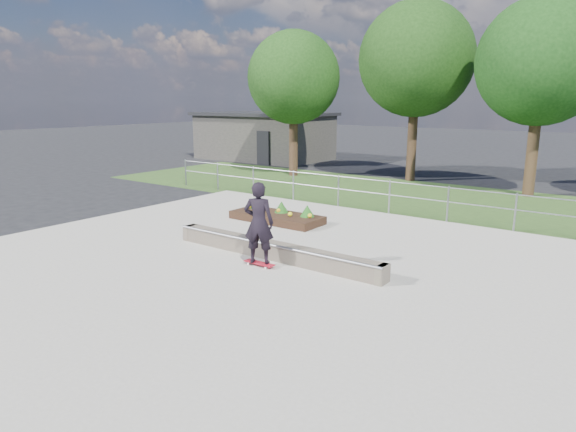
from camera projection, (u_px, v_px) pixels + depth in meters
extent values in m
plane|color=black|center=(241.00, 274.00, 11.53)|extent=(120.00, 120.00, 0.00)
cube|color=#29441B|center=(428.00, 199.00, 20.14)|extent=(30.00, 8.00, 0.02)
cube|color=gray|center=(241.00, 273.00, 11.52)|extent=(15.00, 15.00, 0.06)
cylinder|color=gray|center=(186.00, 173.00, 23.08)|extent=(0.06, 0.06, 1.20)
cylinder|color=#93969B|center=(218.00, 177.00, 21.92)|extent=(0.06, 0.06, 1.20)
cylinder|color=gray|center=(253.00, 181.00, 20.75)|extent=(0.06, 0.06, 1.20)
cylinder|color=#95989E|center=(293.00, 186.00, 19.59)|extent=(0.06, 0.06, 1.20)
cylinder|color=gray|center=(338.00, 192.00, 18.43)|extent=(0.06, 0.06, 1.20)
cylinder|color=gray|center=(389.00, 198.00, 17.27)|extent=(0.06, 0.06, 1.20)
cylinder|color=gray|center=(448.00, 205.00, 16.10)|extent=(0.06, 0.06, 1.20)
cylinder|color=gray|center=(515.00, 213.00, 14.94)|extent=(0.06, 0.06, 1.20)
cylinder|color=#919499|center=(390.00, 182.00, 17.14)|extent=(20.00, 0.04, 0.04)
cylinder|color=#9A9CA2|center=(389.00, 195.00, 17.24)|extent=(20.00, 0.04, 0.04)
cube|color=#302E2B|center=(264.00, 137.00, 33.44)|extent=(8.00, 5.00, 2.80)
cube|color=black|center=(264.00, 114.00, 33.11)|extent=(8.40, 5.40, 0.20)
cube|color=black|center=(263.00, 148.00, 30.37)|extent=(0.90, 0.10, 2.00)
cylinder|color=#311E13|center=(293.00, 147.00, 26.03)|extent=(0.44, 0.44, 2.93)
sphere|color=black|center=(294.00, 78.00, 25.27)|extent=(4.55, 4.55, 4.55)
cylinder|color=black|center=(412.00, 146.00, 24.35)|extent=(0.44, 0.44, 3.38)
sphere|color=black|center=(416.00, 59.00, 23.47)|extent=(5.25, 5.25, 5.25)
cylinder|color=#332114|center=(532.00, 157.00, 20.39)|extent=(0.44, 0.44, 3.15)
sphere|color=black|center=(542.00, 61.00, 19.57)|extent=(4.90, 4.90, 4.90)
cube|color=brown|center=(273.00, 250.00, 12.45)|extent=(6.00, 0.40, 0.40)
cylinder|color=#9C9FA5|center=(268.00, 244.00, 12.25)|extent=(6.00, 0.06, 0.06)
cube|color=brown|center=(191.00, 232.00, 14.13)|extent=(0.15, 0.42, 0.40)
cube|color=brown|center=(382.00, 274.00, 10.76)|extent=(0.15, 0.42, 0.40)
cube|color=black|center=(277.00, 217.00, 16.24)|extent=(3.00, 1.20, 0.25)
sphere|color=gold|center=(250.00, 206.00, 16.97)|extent=(0.14, 0.14, 0.14)
sphere|color=yellow|center=(260.00, 209.00, 16.46)|extent=(0.14, 0.14, 0.14)
sphere|color=gold|center=(279.00, 211.00, 16.27)|extent=(0.14, 0.14, 0.14)
sphere|color=yellow|center=(290.00, 214.00, 15.76)|extent=(0.14, 0.14, 0.14)
sphere|color=yellow|center=(310.00, 216.00, 15.57)|extent=(0.14, 0.14, 0.14)
cone|color=#1A4914|center=(257.00, 203.00, 16.94)|extent=(0.44, 0.44, 0.36)
cone|color=#1A4A15|center=(281.00, 207.00, 16.36)|extent=(0.44, 0.44, 0.36)
cone|color=#194E16|center=(307.00, 211.00, 15.78)|extent=(0.44, 0.44, 0.36)
cylinder|color=white|center=(248.00, 264.00, 12.00)|extent=(0.05, 0.03, 0.05)
cylinder|color=silver|center=(253.00, 262.00, 12.14)|extent=(0.05, 0.03, 0.05)
cylinder|color=silver|center=(266.00, 268.00, 11.70)|extent=(0.05, 0.03, 0.05)
cylinder|color=silver|center=(270.00, 266.00, 11.84)|extent=(0.05, 0.03, 0.05)
cylinder|color=#A1A1A6|center=(251.00, 262.00, 12.06)|extent=(0.02, 0.18, 0.02)
cylinder|color=#97969B|center=(268.00, 266.00, 11.76)|extent=(0.02, 0.18, 0.02)
cube|color=maroon|center=(259.00, 263.00, 11.91)|extent=(0.80, 0.21, 0.02)
imported|color=black|center=(259.00, 223.00, 11.69)|extent=(0.82, 0.70, 1.90)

